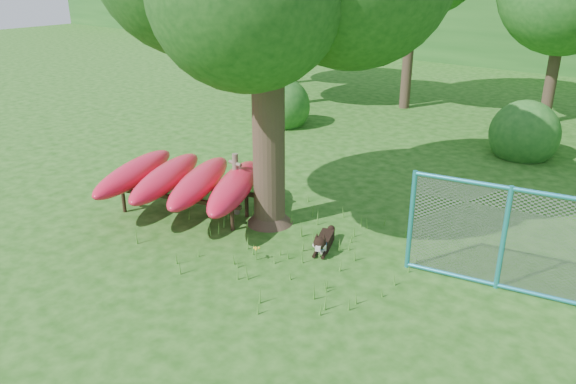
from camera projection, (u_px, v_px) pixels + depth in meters
The scene contains 8 objects.
ground at pixel (236, 264), 9.59m from camera, with size 80.00×80.00×0.00m, color #184A0E.
wooden_post at pixel (236, 183), 11.28m from camera, with size 0.35×0.13×1.29m.
kayak_rack at pixel (183, 180), 11.22m from camera, with size 3.97×3.56×0.99m.
husky_dog at pixel (323, 242), 10.01m from camera, with size 0.52×0.96×0.44m.
fence_section at pixel (503, 239), 8.57m from camera, with size 2.92×0.64×2.89m.
wildflower_clump at pixel (256, 249), 9.65m from camera, with size 0.12×0.10×0.26m.
shrub_left at pixel (282, 125), 17.91m from camera, with size 1.80×1.80×1.80m, color #1E591D.
shrub_mid at pixel (521, 156), 15.00m from camera, with size 1.80×1.80×1.80m, color #1E591D.
Camera 1 is at (5.90, -6.06, 4.76)m, focal length 35.00 mm.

